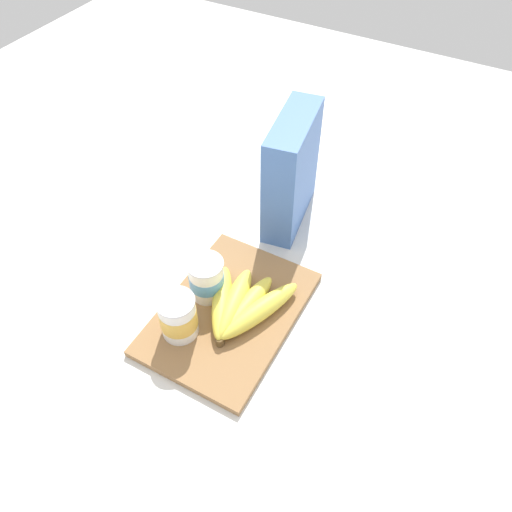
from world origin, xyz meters
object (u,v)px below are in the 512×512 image
at_px(cutting_board, 229,313).
at_px(yogurt_cup_back, 206,278).
at_px(yogurt_cup_front, 178,316).
at_px(banana_bunch, 241,305).
at_px(cereal_box, 291,172).

xyz_separation_m(cutting_board, yogurt_cup_back, (0.02, 0.06, 0.05)).
bearing_deg(yogurt_cup_front, banana_bunch, -39.75).
distance_m(cereal_box, banana_bunch, 0.30).
relative_size(cutting_board, cereal_box, 1.33).
distance_m(cereal_box, yogurt_cup_back, 0.29).
relative_size(yogurt_cup_front, banana_bunch, 0.47).
relative_size(cereal_box, yogurt_cup_front, 2.79).
bearing_deg(banana_bunch, yogurt_cup_back, 84.71).
distance_m(yogurt_cup_front, banana_bunch, 0.12).
height_order(yogurt_cup_back, banana_bunch, yogurt_cup_back).
bearing_deg(banana_bunch, cereal_box, 8.72).
height_order(cereal_box, banana_bunch, cereal_box).
distance_m(cutting_board, banana_bunch, 0.03).
xyz_separation_m(cutting_board, banana_bunch, (0.01, -0.02, 0.03)).
bearing_deg(cutting_board, yogurt_cup_back, 73.43).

